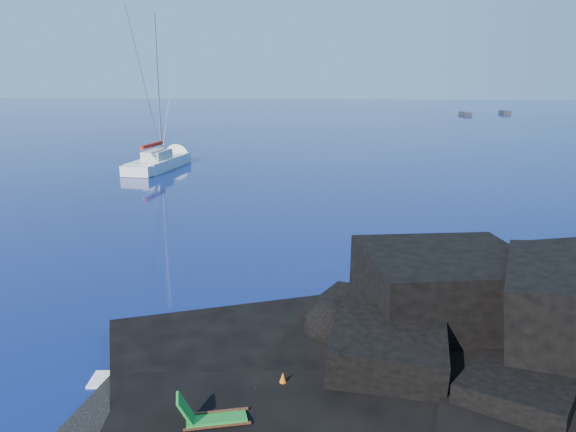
# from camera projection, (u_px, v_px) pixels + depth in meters

# --- Properties ---
(headland) EXTENTS (24.00, 24.00, 3.60)m
(headland) POSITION_uv_depth(u_px,v_px,m) (574.00, 396.00, 15.04)
(headland) COLOR black
(headland) RESTS_ON ground
(surf_foam) EXTENTS (10.00, 8.00, 0.06)m
(surf_foam) POSITION_uv_depth(u_px,v_px,m) (284.00, 349.00, 17.61)
(surf_foam) COLOR white
(surf_foam) RESTS_ON ground
(sailboat) EXTENTS (4.36, 13.50, 13.90)m
(sailboat) POSITION_uv_depth(u_px,v_px,m) (160.00, 168.00, 52.17)
(sailboat) COLOR white
(sailboat) RESTS_ON ground
(deck_chair) EXTENTS (1.70, 1.08, 1.08)m
(deck_chair) POSITION_uv_depth(u_px,v_px,m) (216.00, 411.00, 12.82)
(deck_chair) COLOR #1B7D29
(deck_chair) RESTS_ON beach
(towel) EXTENTS (2.00, 1.24, 0.05)m
(towel) POSITION_uv_depth(u_px,v_px,m) (239.00, 395.00, 14.41)
(towel) COLOR white
(towel) RESTS_ON beach
(sunbather) EXTENTS (1.82, 0.80, 0.24)m
(sunbather) POSITION_uv_depth(u_px,v_px,m) (239.00, 389.00, 14.38)
(sunbather) COLOR tan
(sunbather) RESTS_ON towel
(marker_cone) EXTENTS (0.46, 0.46, 0.56)m
(marker_cone) POSITION_uv_depth(u_px,v_px,m) (283.00, 382.00, 14.51)
(marker_cone) COLOR #F05C0C
(marker_cone) RESTS_ON beach
(distant_boat_a) EXTENTS (1.98, 4.92, 0.64)m
(distant_boat_a) POSITION_uv_depth(u_px,v_px,m) (465.00, 115.00, 122.71)
(distant_boat_a) COLOR #292A2F
(distant_boat_a) RESTS_ON ground
(distant_boat_b) EXTENTS (1.78, 5.12, 0.68)m
(distant_boat_b) POSITION_uv_depth(u_px,v_px,m) (505.00, 114.00, 127.19)
(distant_boat_b) COLOR #26272B
(distant_boat_b) RESTS_ON ground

